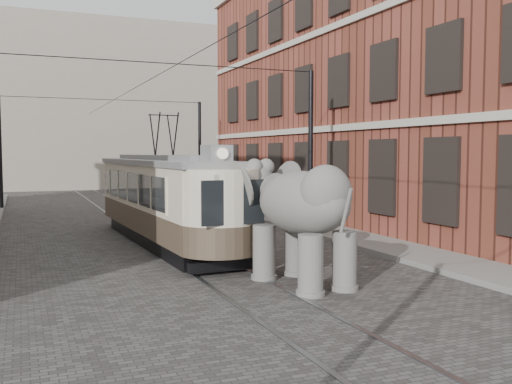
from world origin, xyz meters
name	(u,v)px	position (x,y,z in m)	size (l,w,h in m)	color
ground	(234,280)	(0.00, 0.00, 0.00)	(120.00, 120.00, 0.00)	#494543
tram_rails	(234,280)	(0.00, 0.00, 0.01)	(1.54, 80.00, 0.02)	slate
sidewalk_right	(437,259)	(6.00, 0.00, 0.07)	(2.00, 60.00, 0.15)	slate
brick_building	(394,86)	(11.00, 9.00, 6.00)	(8.00, 26.00, 12.00)	brown
distant_block	(76,107)	(0.00, 40.00, 7.00)	(28.00, 10.00, 14.00)	gray
catenary	(173,154)	(-0.20, 5.00, 3.00)	(11.00, 30.20, 6.00)	black
tram	(165,179)	(-0.21, 6.08, 2.15)	(2.24, 10.86, 4.31)	beige
elephant	(303,222)	(1.33, -0.98, 1.46)	(2.62, 4.76, 2.92)	#625F5B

